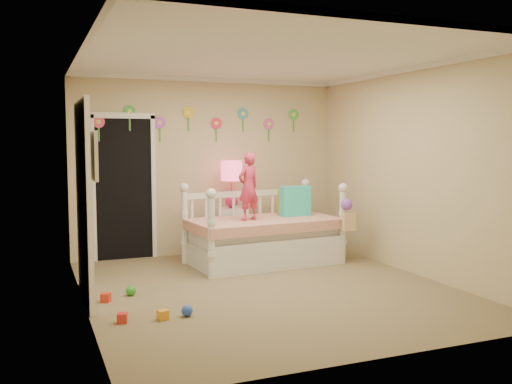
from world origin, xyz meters
name	(u,v)px	position (x,y,z in m)	size (l,w,h in m)	color
floor	(267,288)	(0.00, 0.00, 0.00)	(4.00, 4.50, 0.01)	#7F684C
ceiling	(268,57)	(0.00, 0.00, 2.60)	(4.00, 4.50, 0.01)	white
back_wall	(209,166)	(0.00, 2.25, 1.30)	(4.00, 0.01, 2.60)	tan
left_wall	(82,179)	(-2.00, 0.00, 1.30)	(0.01, 4.50, 2.60)	tan
right_wall	(414,171)	(2.00, 0.00, 1.30)	(0.01, 4.50, 2.60)	tan
crown_molding	(268,60)	(0.00, 0.00, 2.57)	(4.00, 4.50, 0.06)	white
daybed	(264,223)	(0.47, 1.24, 0.56)	(2.05, 1.10, 1.11)	white
pillow_turquoise	(295,201)	(0.99, 1.32, 0.83)	(0.42, 0.15, 0.42)	#29D1AC
pillow_lime	(292,202)	(1.00, 1.45, 0.81)	(0.40, 0.15, 0.38)	#8DBD39
child	(248,187)	(0.22, 1.17, 1.07)	(0.33, 0.22, 0.90)	#DA3151
nightstand	(232,231)	(0.26, 1.96, 0.35)	(0.42, 0.32, 0.70)	white
table_lamp	(232,177)	(0.26, 1.96, 1.16)	(0.31, 0.31, 0.69)	#ED1F5E
closet_doorway	(124,187)	(-1.25, 2.23, 1.03)	(0.90, 0.04, 2.07)	black
flower_decals	(203,123)	(-0.09, 2.24, 1.94)	(3.40, 0.02, 0.50)	#B2668C
mirror_closet	(84,201)	(-1.96, 0.30, 1.05)	(0.07, 1.30, 2.10)	white
wall_picture	(94,156)	(-1.97, -0.90, 1.55)	(0.05, 0.34, 0.42)	white
hanging_bag	(347,216)	(1.45, 0.68, 0.68)	(0.20, 0.16, 0.36)	beige
toy_scatter	(140,300)	(-1.48, -0.14, 0.06)	(0.80, 1.30, 0.11)	#996666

